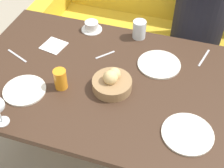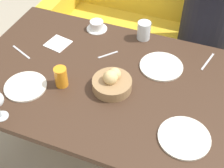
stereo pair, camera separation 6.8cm
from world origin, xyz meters
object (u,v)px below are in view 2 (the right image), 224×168
object	(u,v)px
plate_far_center	(161,66)
water_tumbler	(144,31)
fork_silver	(21,52)
plate_near_left	(26,86)
couch	(158,35)
bread_basket	(112,82)
seated_person	(204,37)
juice_glass	(61,77)
coffee_cup	(97,26)
napkin	(58,43)
knife_silver	(208,62)
plate_near_right	(184,138)
spoon_coffee	(108,55)

from	to	relation	value
plate_far_center	water_tumbler	xyz separation A→B (m)	(-0.17, 0.21, 0.05)
water_tumbler	fork_silver	bearing A→B (deg)	-148.05
plate_near_left	couch	bearing A→B (deg)	72.93
bread_basket	seated_person	bearing A→B (deg)	70.03
fork_silver	plate_far_center	bearing A→B (deg)	12.19
plate_far_center	juice_glass	size ratio (longest dim) A/B	2.16
bread_basket	juice_glass	size ratio (longest dim) A/B	1.84
seated_person	coffee_cup	xyz separation A→B (m)	(-0.62, -0.53, 0.29)
plate_far_center	fork_silver	size ratio (longest dim) A/B	1.52
seated_person	juice_glass	xyz separation A→B (m)	(-0.60, -1.04, 0.32)
napkin	juice_glass	bearing A→B (deg)	-58.16
plate_far_center	coffee_cup	xyz separation A→B (m)	(-0.46, 0.20, 0.02)
knife_silver	bread_basket	bearing A→B (deg)	-137.97
couch	fork_silver	world-z (taller)	couch
bread_basket	plate_near_left	world-z (taller)	bread_basket
couch	plate_near_right	size ratio (longest dim) A/B	7.76
coffee_cup	couch	bearing A→B (deg)	69.74
plate_near_left	water_tumbler	world-z (taller)	water_tumbler
bread_basket	plate_near_left	xyz separation A→B (m)	(-0.41, -0.15, -0.04)
seated_person	juice_glass	world-z (taller)	seated_person
seated_person	plate_far_center	xyz separation A→B (m)	(-0.16, -0.73, 0.27)
seated_person	fork_silver	size ratio (longest dim) A/B	7.66
fork_silver	seated_person	bearing A→B (deg)	43.64
couch	water_tumbler	world-z (taller)	water_tumbler
couch	plate_near_right	xyz separation A→B (m)	(0.42, -1.30, 0.46)
plate_near_right	couch	bearing A→B (deg)	108.08
seated_person	plate_far_center	world-z (taller)	seated_person
plate_far_center	knife_silver	distance (m)	0.27
seated_person	napkin	world-z (taller)	seated_person
water_tumbler	bread_basket	bearing A→B (deg)	-93.13
bread_basket	juice_glass	bearing A→B (deg)	-164.15
plate_far_center	napkin	world-z (taller)	plate_far_center
bread_basket	coffee_cup	bearing A→B (deg)	121.59
bread_basket	fork_silver	distance (m)	0.59
seated_person	juice_glass	distance (m)	1.24
fork_silver	plate_near_right	bearing A→B (deg)	-14.01
coffee_cup	spoon_coffee	xyz separation A→B (m)	(0.16, -0.20, -0.02)
couch	fork_silver	size ratio (longest dim) A/B	11.67
knife_silver	spoon_coffee	world-z (taller)	same
knife_silver	juice_glass	bearing A→B (deg)	-146.01
plate_near_right	plate_far_center	world-z (taller)	same
plate_near_left	juice_glass	bearing A→B (deg)	26.73
juice_glass	spoon_coffee	xyz separation A→B (m)	(0.13, 0.31, -0.05)
bread_basket	plate_far_center	world-z (taller)	bread_basket
seated_person	spoon_coffee	distance (m)	0.91
spoon_coffee	water_tumbler	bearing A→B (deg)	57.94
coffee_cup	fork_silver	size ratio (longest dim) A/B	0.83
juice_glass	napkin	xyz separation A→B (m)	(-0.18, 0.29, -0.05)
coffee_cup	napkin	bearing A→B (deg)	-125.60
plate_near_right	spoon_coffee	xyz separation A→B (m)	(-0.52, 0.41, -0.00)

